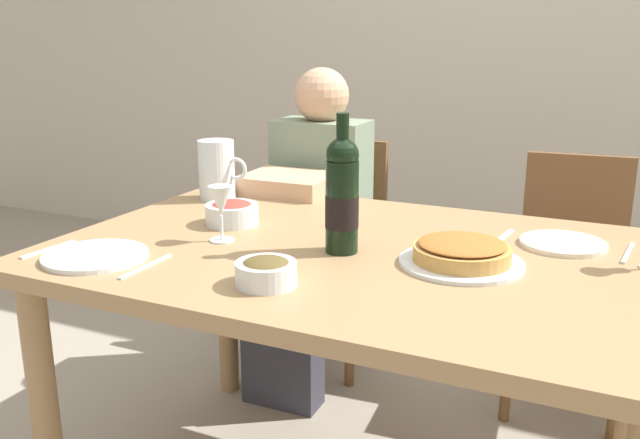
% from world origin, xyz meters
% --- Properties ---
extents(back_wall, '(8.00, 0.10, 2.80)m').
position_xyz_m(back_wall, '(0.00, 2.09, 1.40)').
color(back_wall, beige).
rests_on(back_wall, ground).
extents(dining_table, '(1.50, 1.00, 0.76)m').
position_xyz_m(dining_table, '(0.00, 0.00, 0.67)').
color(dining_table, '#9E7A51').
rests_on(dining_table, ground).
extents(wine_bottle, '(0.08, 0.08, 0.34)m').
position_xyz_m(wine_bottle, '(-0.03, -0.04, 0.90)').
color(wine_bottle, black).
rests_on(wine_bottle, dining_table).
extents(water_pitcher, '(0.17, 0.11, 0.19)m').
position_xyz_m(water_pitcher, '(-0.61, 0.29, 0.84)').
color(water_pitcher, silver).
rests_on(water_pitcher, dining_table).
extents(baked_tart, '(0.29, 0.29, 0.06)m').
position_xyz_m(baked_tart, '(0.26, -0.02, 0.79)').
color(baked_tart, silver).
rests_on(baked_tart, dining_table).
extents(salad_bowl, '(0.15, 0.15, 0.07)m').
position_xyz_m(salad_bowl, '(-0.40, 0.06, 0.79)').
color(salad_bowl, silver).
rests_on(salad_bowl, dining_table).
extents(olive_bowl, '(0.13, 0.13, 0.06)m').
position_xyz_m(olive_bowl, '(-0.08, -0.32, 0.79)').
color(olive_bowl, silver).
rests_on(olive_bowl, dining_table).
extents(wine_glass_left_diner, '(0.06, 0.06, 0.15)m').
position_xyz_m(wine_glass_left_diner, '(-0.34, -0.09, 0.86)').
color(wine_glass_left_diner, silver).
rests_on(wine_glass_left_diner, dining_table).
extents(dinner_plate_left_setting, '(0.25, 0.25, 0.01)m').
position_xyz_m(dinner_plate_left_setting, '(-0.54, -0.34, 0.77)').
color(dinner_plate_left_setting, silver).
rests_on(dinner_plate_left_setting, dining_table).
extents(dinner_plate_right_setting, '(0.21, 0.21, 0.01)m').
position_xyz_m(dinner_plate_right_setting, '(0.46, 0.24, 0.77)').
color(dinner_plate_right_setting, silver).
rests_on(dinner_plate_right_setting, dining_table).
extents(fork_left_setting, '(0.03, 0.16, 0.00)m').
position_xyz_m(fork_left_setting, '(-0.69, -0.34, 0.76)').
color(fork_left_setting, silver).
rests_on(fork_left_setting, dining_table).
extents(knife_left_setting, '(0.01, 0.18, 0.00)m').
position_xyz_m(knife_left_setting, '(-0.39, -0.34, 0.76)').
color(knife_left_setting, silver).
rests_on(knife_left_setting, dining_table).
extents(knife_right_setting, '(0.03, 0.18, 0.00)m').
position_xyz_m(knife_right_setting, '(0.61, 0.24, 0.76)').
color(knife_right_setting, silver).
rests_on(knife_right_setting, dining_table).
extents(spoon_right_setting, '(0.03, 0.16, 0.00)m').
position_xyz_m(spoon_right_setting, '(0.31, 0.24, 0.76)').
color(spoon_right_setting, silver).
rests_on(spoon_right_setting, dining_table).
extents(chair_left, '(0.41, 0.41, 0.87)m').
position_xyz_m(chair_left, '(-0.45, 0.88, 0.50)').
color(chair_left, brown).
rests_on(chair_left, ground).
extents(diner_left, '(0.34, 0.51, 1.16)m').
position_xyz_m(diner_left, '(-0.45, 0.64, 0.62)').
color(diner_left, gray).
rests_on(diner_left, ground).
extents(chair_right, '(0.43, 0.43, 0.87)m').
position_xyz_m(chair_right, '(0.44, 0.90, 0.50)').
color(chair_right, brown).
rests_on(chair_right, ground).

